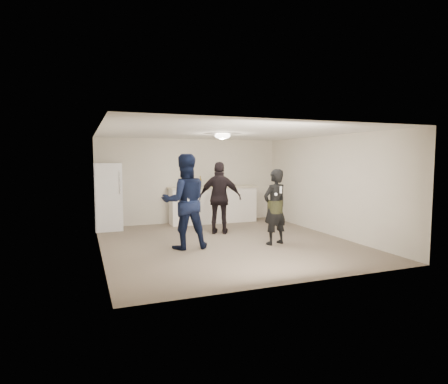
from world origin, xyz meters
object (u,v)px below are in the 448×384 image
object	(u,v)px
man	(185,201)
woman	(275,207)
fridge	(108,197)
shaker	(193,184)
spectator	(220,198)
counter	(213,205)

from	to	relation	value
man	woman	xyz separation A→B (m)	(1.98, -0.35, -0.17)
fridge	shaker	world-z (taller)	fridge
woman	spectator	world-z (taller)	spectator
fridge	woman	xyz separation A→B (m)	(3.37, -3.12, -0.05)
woman	man	bearing A→B (deg)	-24.03
shaker	woman	xyz separation A→B (m)	(0.94, -3.24, -0.33)
counter	spectator	size ratio (longest dim) A/B	1.41
spectator	man	bearing A→B (deg)	71.00
shaker	spectator	bearing A→B (deg)	-82.90
shaker	spectator	size ratio (longest dim) A/B	0.09
fridge	spectator	distance (m)	3.06
counter	shaker	xyz separation A→B (m)	(-0.60, 0.05, 0.65)
counter	man	world-z (taller)	man
counter	spectator	xyz separation A→B (m)	(-0.39, -1.63, 0.40)
shaker	spectator	world-z (taller)	spectator
shaker	man	xyz separation A→B (m)	(-1.04, -2.88, -0.16)
man	woman	size ratio (longest dim) A/B	1.20
counter	man	xyz separation A→B (m)	(-1.64, -2.84, 0.49)
fridge	woman	world-z (taller)	fridge
shaker	man	size ratio (longest dim) A/B	0.08
fridge	spectator	xyz separation A→B (m)	(2.63, -1.56, 0.02)
fridge	man	xyz separation A→B (m)	(1.39, -2.77, 0.11)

